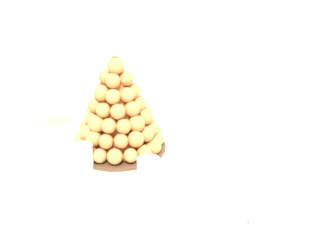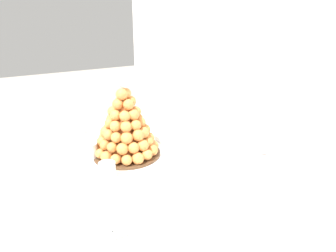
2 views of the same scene
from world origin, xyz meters
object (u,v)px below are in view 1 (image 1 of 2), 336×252
at_px(dessert_cup_centre, 149,172).
at_px(creme_brulee_ramekin, 59,125).
at_px(wine_glass, 178,77).
at_px(croquembouche, 118,111).
at_px(dessert_cup_mid_right, 220,186).
at_px(dessert_cup_mid_left, 83,158).
at_px(dessert_cup_left, 31,144).
at_px(serving_tray, 134,157).

height_order(dessert_cup_centre, creme_brulee_ramekin, dessert_cup_centre).
height_order(dessert_cup_centre, wine_glass, wine_glass).
relative_size(croquembouche, creme_brulee_ramekin, 3.08).
xyz_separation_m(croquembouche, wine_glass, (0.05, 0.27, 0.01)).
bearing_deg(dessert_cup_mid_right, wine_glass, 122.71).
bearing_deg(dessert_cup_mid_right, dessert_cup_mid_left, -178.62).
xyz_separation_m(dessert_cup_mid_right, creme_brulee_ramekin, (-0.50, 0.14, -0.01)).
relative_size(dessert_cup_mid_left, wine_glass, 0.35).
height_order(dessert_cup_mid_left, creme_brulee_ramekin, dessert_cup_mid_left).
bearing_deg(wine_glass, dessert_cup_left, -121.59).
distance_m(serving_tray, wine_glass, 0.31).
height_order(serving_tray, croquembouche, croquembouche).
relative_size(dessert_cup_centre, dessert_cup_mid_right, 1.04).
height_order(dessert_cup_mid_left, dessert_cup_centre, dessert_cup_centre).
bearing_deg(dessert_cup_mid_right, dessert_cup_centre, -176.93).
bearing_deg(dessert_cup_centre, dessert_cup_mid_right, 3.07).
height_order(serving_tray, dessert_cup_centre, dessert_cup_centre).
height_order(croquembouche, dessert_cup_mid_left, croquembouche).
xyz_separation_m(serving_tray, dessert_cup_mid_right, (0.24, -0.09, 0.03)).
xyz_separation_m(dessert_cup_centre, wine_glass, (-0.09, 0.39, 0.09)).
height_order(serving_tray, dessert_cup_mid_right, dessert_cup_mid_right).
relative_size(dessert_cup_mid_right, creme_brulee_ramekin, 0.65).
xyz_separation_m(serving_tray, dessert_cup_left, (-0.23, -0.09, 0.03)).
height_order(croquembouche, dessert_cup_centre, croquembouche).
bearing_deg(dessert_cup_left, dessert_cup_mid_right, -0.40).
height_order(croquembouche, dessert_cup_mid_right, croquembouche).
distance_m(serving_tray, creme_brulee_ramekin, 0.26).
xyz_separation_m(dessert_cup_left, dessert_cup_mid_right, (0.48, -0.00, 0.00)).
distance_m(dessert_cup_mid_right, wine_glass, 0.46).
bearing_deg(croquembouche, dessert_cup_mid_left, -104.52).
xyz_separation_m(serving_tray, dessert_cup_mid_left, (-0.08, -0.10, 0.03)).
xyz_separation_m(serving_tray, dessert_cup_centre, (0.09, -0.10, 0.03)).
relative_size(dessert_cup_centre, creme_brulee_ramekin, 0.68).
bearing_deg(creme_brulee_ramekin, wine_glass, 42.97).
distance_m(croquembouche, wine_glass, 0.27).
xyz_separation_m(croquembouche, dessert_cup_mid_left, (-0.03, -0.12, -0.08)).
bearing_deg(dessert_cup_mid_right, serving_tray, 159.91).
relative_size(dessert_cup_left, wine_glass, 0.34).
xyz_separation_m(serving_tray, croquembouche, (-0.05, 0.02, 0.11)).
distance_m(dessert_cup_mid_left, dessert_cup_centre, 0.17).
xyz_separation_m(creme_brulee_ramekin, wine_glass, (0.25, 0.24, 0.10)).
relative_size(serving_tray, dessert_cup_left, 11.78).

